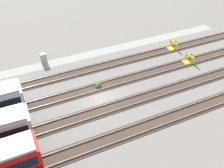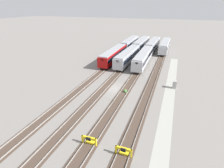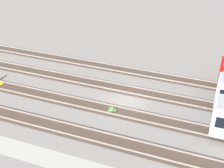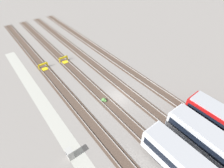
% 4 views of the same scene
% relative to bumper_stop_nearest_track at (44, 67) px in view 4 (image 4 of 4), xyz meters
% --- Properties ---
extents(ground_plane, '(400.00, 400.00, 0.00)m').
position_rel_bumper_stop_nearest_track_xyz_m(ground_plane, '(15.82, 6.69, -0.51)').
color(ground_plane, gray).
extents(service_walkway, '(54.00, 2.00, 0.01)m').
position_rel_bumper_stop_nearest_track_xyz_m(service_walkway, '(15.82, -4.02, -0.51)').
color(service_walkway, '#9E9E93').
rests_on(service_walkway, ground).
extents(rail_track_nearest, '(90.00, 2.23, 0.21)m').
position_rel_bumper_stop_nearest_track_xyz_m(rail_track_nearest, '(15.82, -0.00, -0.47)').
color(rail_track_nearest, '#47382D').
rests_on(rail_track_nearest, ground).
extents(rail_track_near_inner, '(90.00, 2.24, 0.21)m').
position_rel_bumper_stop_nearest_track_xyz_m(rail_track_near_inner, '(15.82, 4.46, -0.47)').
color(rail_track_near_inner, '#47382D').
rests_on(rail_track_near_inner, ground).
extents(rail_track_middle, '(90.00, 2.24, 0.21)m').
position_rel_bumper_stop_nearest_track_xyz_m(rail_track_middle, '(15.82, 8.93, -0.47)').
color(rail_track_middle, '#47382D').
rests_on(rail_track_middle, ground).
extents(rail_track_far_inner, '(90.00, 2.23, 0.21)m').
position_rel_bumper_stop_nearest_track_xyz_m(rail_track_far_inner, '(15.82, 13.39, -0.47)').
color(rail_track_far_inner, '#47382D').
rests_on(rail_track_far_inner, ground).
extents(bumper_stop_nearest_track, '(1.34, 2.00, 1.22)m').
position_rel_bumper_stop_nearest_track_xyz_m(bumper_stop_nearest_track, '(0.00, 0.00, 0.00)').
color(bumper_stop_nearest_track, yellow).
rests_on(bumper_stop_nearest_track, ground).
extents(bumper_stop_near_inner_track, '(1.36, 2.01, 1.22)m').
position_rel_bumper_stop_nearest_track_xyz_m(bumper_stop_near_inner_track, '(0.23, 4.47, 0.00)').
color(bumper_stop_near_inner_track, yellow).
rests_on(bumper_stop_near_inner_track, ground).
extents(electrical_cabinet, '(0.90, 0.73, 1.60)m').
position_rel_bumper_stop_nearest_track_xyz_m(electrical_cabinet, '(20.42, -4.70, 0.29)').
color(electrical_cabinet, '#9E9E99').
rests_on(electrical_cabinet, ground).
extents(weed_clump, '(0.92, 0.70, 0.64)m').
position_rel_bumper_stop_nearest_track_xyz_m(weed_clump, '(15.14, 4.24, -0.27)').
color(weed_clump, '#4C7F3D').
rests_on(weed_clump, ground).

